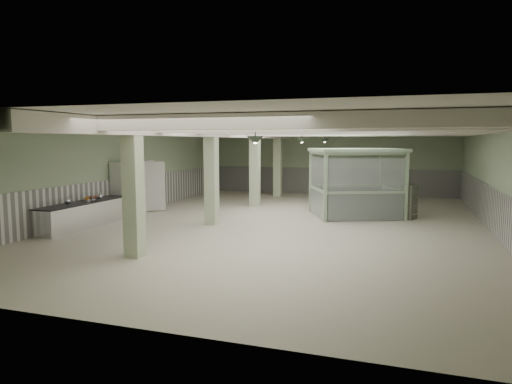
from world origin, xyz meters
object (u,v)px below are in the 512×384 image
(prep_counter, at_px, (91,213))
(filing_cabinet, at_px, (409,202))
(guard_booth, at_px, (356,171))
(walkin_cooler, at_px, (134,187))

(prep_counter, relative_size, filing_cabinet, 3.61)
(prep_counter, distance_m, filing_cabinet, 12.00)
(guard_booth, height_order, filing_cabinet, guard_booth)
(prep_counter, bearing_deg, walkin_cooler, 91.66)
(prep_counter, distance_m, guard_booth, 10.31)
(walkin_cooler, bearing_deg, filing_cabinet, 10.86)
(walkin_cooler, relative_size, guard_booth, 0.57)
(prep_counter, xyz_separation_m, guard_booth, (8.81, 5.18, 1.37))
(guard_booth, bearing_deg, walkin_cooler, 170.88)
(prep_counter, relative_size, guard_booth, 1.15)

